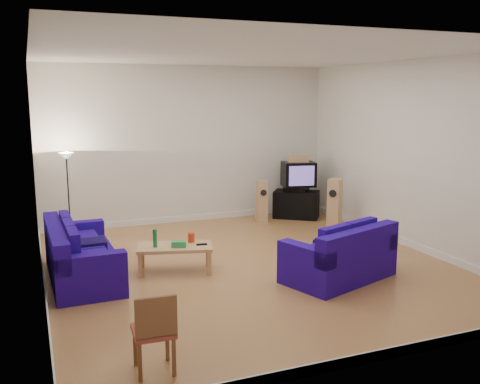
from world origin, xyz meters
name	(u,v)px	position (x,y,z in m)	size (l,w,h in m)	color
room	(250,167)	(0.00, 0.00, 1.54)	(6.01, 6.51, 3.21)	brown
sofa_three_seat	(78,259)	(-2.51, 0.37, 0.30)	(0.95, 2.10, 0.80)	#130061
sofa_loveseat	(341,259)	(0.98, -1.05, 0.30)	(1.80, 1.37, 0.80)	#130061
coffee_table	(175,249)	(-1.13, 0.18, 0.35)	(1.21, 0.82, 0.40)	tan
bottle	(155,238)	(-1.42, 0.21, 0.54)	(0.06, 0.06, 0.27)	#197233
tissue_box	(179,244)	(-1.10, 0.09, 0.44)	(0.21, 0.12, 0.09)	green
red_canister	(191,237)	(-0.85, 0.28, 0.47)	(0.10, 0.10, 0.14)	red
remote	(202,244)	(-0.75, 0.07, 0.41)	(0.16, 0.05, 0.02)	black
tv_stand	(296,204)	(2.21, 2.68, 0.29)	(0.94, 0.52, 0.58)	black
av_receiver	(296,189)	(2.22, 2.70, 0.63)	(0.47, 0.38, 0.11)	black
television	(298,174)	(2.25, 2.68, 0.95)	(0.76, 0.63, 0.52)	black
centre_speaker	(298,159)	(2.23, 2.66, 1.28)	(0.43, 0.17, 0.15)	tan
speaker_left	(262,201)	(1.36, 2.60, 0.44)	(0.24, 0.29, 0.87)	tan
speaker_right	(335,204)	(2.45, 1.53, 0.50)	(0.37, 0.37, 1.00)	tan
floor_lamp	(67,168)	(-2.45, 2.66, 1.32)	(0.27, 0.27, 1.60)	black
dining_chair	(154,329)	(-2.08, -2.66, 0.45)	(0.41, 0.41, 0.81)	brown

